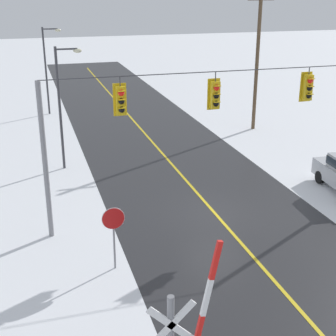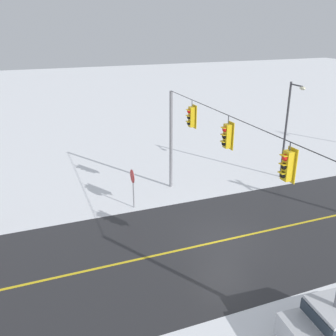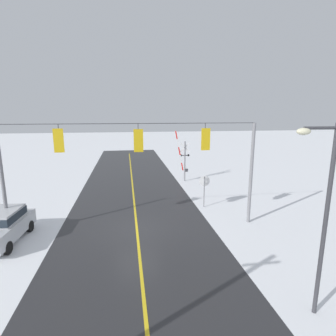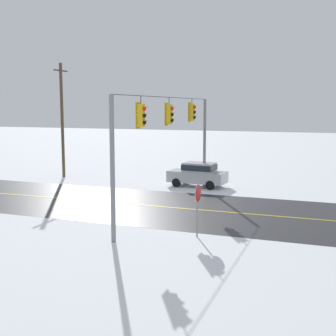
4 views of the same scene
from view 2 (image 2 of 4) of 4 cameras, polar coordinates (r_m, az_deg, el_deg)
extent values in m
plane|color=white|center=(18.89, 8.43, -10.87)|extent=(160.00, 160.00, 0.00)
cube|color=#28282B|center=(22.18, 22.20, -7.18)|extent=(9.00, 80.00, 0.01)
cube|color=gold|center=(22.18, 22.20, -7.17)|extent=(0.14, 72.00, 0.01)
cylinder|color=gray|center=(23.38, 0.46, 4.15)|extent=(0.20, 0.20, 6.20)
cylinder|color=#38383D|center=(16.49, 9.59, 7.73)|extent=(14.00, 0.04, 0.04)
cylinder|color=#38383D|center=(20.01, 3.68, 9.80)|extent=(0.04, 0.04, 0.37)
cube|color=gold|center=(20.16, 3.63, 7.78)|extent=(0.34, 0.28, 1.08)
cube|color=gold|center=(20.23, 4.05, 7.81)|extent=(0.52, 0.03, 1.26)
sphere|color=red|center=(20.03, 3.26, 8.64)|extent=(0.24, 0.24, 0.24)
cube|color=gold|center=(19.98, 3.08, 8.86)|extent=(0.26, 0.16, 0.03)
sphere|color=black|center=(20.10, 3.24, 7.75)|extent=(0.24, 0.24, 0.24)
cube|color=gold|center=(20.05, 3.06, 7.96)|extent=(0.26, 0.16, 0.03)
sphere|color=black|center=(20.18, 3.22, 6.86)|extent=(0.24, 0.24, 0.24)
cube|color=gold|center=(20.13, 3.04, 7.08)|extent=(0.26, 0.16, 0.03)
cylinder|color=#38383D|center=(16.70, 9.19, 7.25)|extent=(0.04, 0.04, 0.38)
cube|color=gold|center=(16.89, 9.05, 4.84)|extent=(0.34, 0.28, 1.08)
cube|color=gold|center=(16.97, 9.52, 4.89)|extent=(0.52, 0.03, 1.26)
sphere|color=red|center=(16.73, 8.66, 5.84)|extent=(0.24, 0.24, 0.24)
cube|color=gold|center=(16.68, 8.47, 6.10)|extent=(0.26, 0.16, 0.03)
sphere|color=black|center=(16.82, 8.60, 4.79)|extent=(0.24, 0.24, 0.24)
cube|color=gold|center=(16.76, 8.41, 5.05)|extent=(0.26, 0.16, 0.03)
sphere|color=black|center=(16.91, 8.54, 3.75)|extent=(0.24, 0.24, 0.24)
cube|color=gold|center=(16.85, 8.35, 4.00)|extent=(0.26, 0.16, 0.03)
cylinder|color=#38383D|center=(13.40, 18.09, 3.13)|extent=(0.04, 0.04, 0.31)
cube|color=gold|center=(13.62, 17.76, 0.34)|extent=(0.34, 0.28, 1.08)
cube|color=gold|center=(13.72, 18.29, 0.43)|extent=(0.52, 0.03, 1.26)
sphere|color=red|center=(13.43, 17.41, 1.54)|extent=(0.24, 0.24, 0.24)
cube|color=gold|center=(13.36, 17.21, 1.84)|extent=(0.26, 0.16, 0.03)
sphere|color=black|center=(13.53, 17.26, 0.26)|extent=(0.24, 0.24, 0.24)
cube|color=gold|center=(13.46, 17.07, 0.56)|extent=(0.26, 0.16, 0.03)
sphere|color=black|center=(13.65, 17.12, -0.99)|extent=(0.24, 0.24, 0.24)
cube|color=gold|center=(13.57, 16.92, -0.70)|extent=(0.26, 0.16, 0.03)
cylinder|color=gray|center=(21.37, -5.29, -3.23)|extent=(0.07, 0.07, 2.30)
cylinder|color=#B71414|center=(21.05, -5.47, -1.26)|extent=(0.76, 0.03, 0.76)
cylinder|color=white|center=(21.05, -5.42, -1.26)|extent=(0.80, 0.01, 0.80)
cylinder|color=black|center=(14.44, 18.81, -22.09)|extent=(0.27, 0.66, 0.64)
cylinder|color=#38383D|center=(26.13, 17.45, 5.35)|extent=(0.14, 0.14, 6.50)
cylinder|color=#38383D|center=(25.09, 19.02, 11.82)|extent=(1.10, 0.09, 0.09)
ellipsoid|color=beige|center=(24.69, 19.80, 11.35)|extent=(0.44, 0.28, 0.22)
camera|label=1|loc=(23.40, -47.69, 13.20)|focal=52.70mm
camera|label=3|loc=(26.88, 39.26, 9.79)|focal=28.60mm
camera|label=4|loc=(37.62, -22.28, 13.21)|focal=48.34mm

